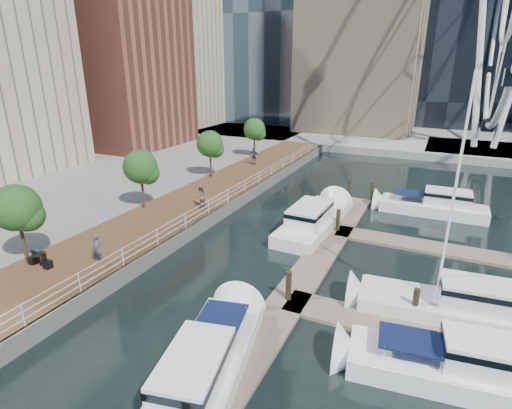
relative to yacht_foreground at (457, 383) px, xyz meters
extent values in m
plane|color=black|center=(-10.93, -5.63, 0.00)|extent=(520.00, 520.00, 0.00)
cube|color=brown|center=(-19.93, 9.37, 0.50)|extent=(6.00, 60.00, 1.00)
cube|color=#595954|center=(-16.93, 9.37, 0.50)|extent=(0.25, 60.00, 1.00)
cube|color=gray|center=(-10.93, 96.37, 0.50)|extent=(200.00, 114.00, 1.00)
cube|color=gray|center=(3.07, 46.37, 0.50)|extent=(14.00, 12.00, 1.00)
cube|color=#6D6051|center=(-7.93, 4.37, 0.10)|extent=(2.00, 32.00, 0.20)
cube|color=#6D6051|center=(-1.93, 2.37, 0.10)|extent=(12.00, 2.00, 0.20)
cube|color=#6D6051|center=(-1.93, 12.37, 0.10)|extent=(12.00, 2.00, 0.20)
cube|color=brown|center=(-40.93, 28.37, 11.00)|extent=(12.00, 14.00, 20.00)
cube|color=#BCAD8E|center=(-46.93, 44.37, 15.00)|extent=(14.00, 16.00, 28.00)
cylinder|color=white|center=(0.57, 46.37, 14.00)|extent=(0.80, 0.80, 26.00)
cylinder|color=#3F2B1C|center=(-22.33, -1.63, 2.20)|extent=(0.20, 0.20, 2.40)
sphere|color=#265B1E|center=(-22.33, -1.63, 4.30)|extent=(2.60, 2.60, 2.60)
cylinder|color=#3F2B1C|center=(-22.33, 8.37, 2.20)|extent=(0.20, 0.20, 2.40)
sphere|color=#265B1E|center=(-22.33, 8.37, 4.30)|extent=(2.60, 2.60, 2.60)
cylinder|color=#3F2B1C|center=(-22.33, 18.37, 2.20)|extent=(0.20, 0.20, 2.40)
sphere|color=#265B1E|center=(-22.33, 18.37, 4.30)|extent=(2.60, 2.60, 2.60)
cylinder|color=#3F2B1C|center=(-22.33, 28.37, 2.20)|extent=(0.20, 0.20, 2.40)
sphere|color=#265B1E|center=(-22.33, 28.37, 4.30)|extent=(2.60, 2.60, 2.60)
imported|color=#494E61|center=(-18.58, 0.07, 1.87)|extent=(0.71, 0.54, 1.73)
imported|color=#7C5D55|center=(-18.36, 10.34, 1.90)|extent=(0.82, 0.98, 1.80)
imported|color=#353842|center=(-20.57, 24.65, 1.99)|extent=(1.18, 0.53, 1.98)
camera|label=1|loc=(-1.81, -14.43, 11.75)|focal=28.00mm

